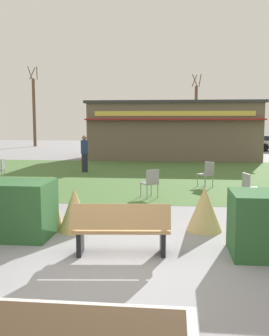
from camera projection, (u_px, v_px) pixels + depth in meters
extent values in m
plane|color=gray|center=(112.00, 265.00, 6.42)|extent=(80.00, 80.00, 0.00)
cube|color=#446B33|center=(152.00, 176.00, 16.90)|extent=(36.00, 12.00, 0.01)
cube|color=tan|center=(121.00, 229.00, 6.91)|extent=(1.74, 0.64, 0.06)
cube|color=tan|center=(121.00, 217.00, 6.65)|extent=(1.70, 0.29, 0.44)
cube|color=black|center=(80.00, 241.00, 6.94)|extent=(0.12, 0.45, 0.45)
cube|color=black|center=(163.00, 242.00, 6.93)|extent=(0.12, 0.45, 0.45)
cube|color=tan|center=(75.00, 222.00, 6.90)|extent=(0.10, 0.44, 0.06)
cube|color=tan|center=(167.00, 223.00, 6.89)|extent=(0.10, 0.44, 0.06)
cube|color=#28562B|center=(0.00, 209.00, 7.97)|extent=(2.10, 1.10, 1.14)
cone|color=tan|center=(205.00, 209.00, 8.39)|extent=(0.77, 0.77, 0.95)
cone|color=tan|center=(75.00, 210.00, 8.33)|extent=(0.68, 0.68, 0.94)
cone|color=tan|center=(51.00, 202.00, 8.49)|extent=(0.52, 0.52, 1.19)
cube|color=#6B5B4C|center=(174.00, 131.00, 24.82)|extent=(10.19, 4.58, 3.38)
cube|color=#333338|center=(174.00, 103.00, 24.61)|extent=(10.49, 4.88, 0.16)
cube|color=maroon|center=(173.00, 119.00, 22.29)|extent=(10.29, 0.36, 0.08)
cube|color=#D8CC4C|center=(174.00, 113.00, 22.41)|extent=(9.17, 0.04, 0.28)
cube|color=gray|center=(205.00, 174.00, 13.98)|extent=(0.62, 0.62, 0.04)
cube|color=gray|center=(209.00, 168.00, 14.06)|extent=(0.31, 0.36, 0.44)
cylinder|color=gray|center=(197.00, 180.00, 14.06)|extent=(0.03, 0.03, 0.45)
cylinder|color=gray|center=(205.00, 182.00, 13.74)|extent=(0.03, 0.03, 0.45)
cylinder|color=gray|center=(205.00, 180.00, 14.27)|extent=(0.03, 0.03, 0.45)
cylinder|color=gray|center=(213.00, 181.00, 13.95)|extent=(0.03, 0.03, 0.45)
cube|color=gray|center=(3.00, 164.00, 15.20)|extent=(0.11, 0.44, 0.44)
cylinder|color=gray|center=(4.00, 175.00, 15.44)|extent=(0.03, 0.03, 0.45)
cylinder|color=gray|center=(2.00, 176.00, 15.06)|extent=(0.03, 0.03, 0.45)
cube|color=gray|center=(149.00, 183.00, 11.99)|extent=(0.61, 0.61, 0.04)
cube|color=gray|center=(153.00, 177.00, 11.79)|extent=(0.38, 0.29, 0.44)
cylinder|color=gray|center=(151.00, 189.00, 12.27)|extent=(0.03, 0.03, 0.45)
cylinder|color=gray|center=(141.00, 190.00, 12.09)|extent=(0.03, 0.03, 0.45)
cylinder|color=gray|center=(158.00, 191.00, 11.94)|extent=(0.03, 0.03, 0.45)
cylinder|color=gray|center=(147.00, 192.00, 11.76)|extent=(0.03, 0.03, 0.45)
cube|color=gray|center=(252.00, 189.00, 11.02)|extent=(0.54, 0.54, 0.04)
cube|color=gray|center=(246.00, 181.00, 10.96)|extent=(0.16, 0.43, 0.44)
cylinder|color=gray|center=(262.00, 198.00, 10.90)|extent=(0.03, 0.03, 0.45)
cylinder|color=gray|center=(255.00, 195.00, 11.27)|extent=(0.03, 0.03, 0.45)
cylinder|color=gray|center=(249.00, 198.00, 10.83)|extent=(0.03, 0.03, 0.45)
cylinder|color=gray|center=(243.00, 196.00, 11.20)|extent=(0.03, 0.03, 0.45)
cylinder|color=#23232D|center=(85.00, 163.00, 18.06)|extent=(0.28, 0.28, 0.85)
cylinder|color=navy|center=(84.00, 147.00, 17.97)|extent=(0.34, 0.34, 0.62)
sphere|color=#8C6647|center=(84.00, 138.00, 17.92)|extent=(0.22, 0.22, 0.22)
cube|color=silver|center=(137.00, 143.00, 31.85)|extent=(4.31, 2.07, 0.60)
cube|color=black|center=(135.00, 138.00, 31.81)|extent=(2.41, 1.73, 0.44)
cylinder|color=black|center=(153.00, 145.00, 32.74)|extent=(0.65, 0.26, 0.64)
cylinder|color=black|center=(153.00, 147.00, 30.92)|extent=(0.65, 0.26, 0.64)
cylinder|color=black|center=(122.00, 145.00, 32.84)|extent=(0.65, 0.26, 0.64)
cylinder|color=black|center=(120.00, 147.00, 31.02)|extent=(0.65, 0.26, 0.64)
cube|color=maroon|center=(202.00, 144.00, 31.31)|extent=(4.28, 2.00, 0.60)
cube|color=black|center=(200.00, 138.00, 31.28)|extent=(2.38, 1.69, 0.44)
cylinder|color=black|center=(218.00, 146.00, 32.04)|extent=(0.65, 0.25, 0.64)
cylinder|color=black|center=(219.00, 147.00, 30.23)|extent=(0.65, 0.25, 0.64)
cylinder|color=black|center=(186.00, 146.00, 32.43)|extent=(0.65, 0.25, 0.64)
cylinder|color=black|center=(185.00, 147.00, 30.63)|extent=(0.65, 0.25, 0.64)
cylinder|color=black|center=(259.00, 146.00, 31.74)|extent=(0.64, 0.22, 0.64)
cylinder|color=black|center=(264.00, 148.00, 29.93)|extent=(0.64, 0.22, 0.64)
cylinder|color=brown|center=(34.00, 113.00, 36.03)|extent=(0.28, 0.28, 6.18)
cylinder|color=brown|center=(37.00, 73.00, 35.66)|extent=(0.25, 0.58, 1.12)
cylinder|color=brown|center=(32.00, 73.00, 35.91)|extent=(0.54, 0.36, 1.12)
cylinder|color=brown|center=(30.00, 73.00, 35.31)|extent=(0.54, 0.35, 1.12)
cylinder|color=brown|center=(196.00, 116.00, 37.03)|extent=(0.28, 0.28, 5.61)
cylinder|color=brown|center=(200.00, 81.00, 36.71)|extent=(0.25, 0.58, 1.12)
cylinder|color=brown|center=(194.00, 81.00, 36.96)|extent=(0.54, 0.36, 1.12)
cylinder|color=brown|center=(195.00, 80.00, 36.36)|extent=(0.54, 0.35, 1.12)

